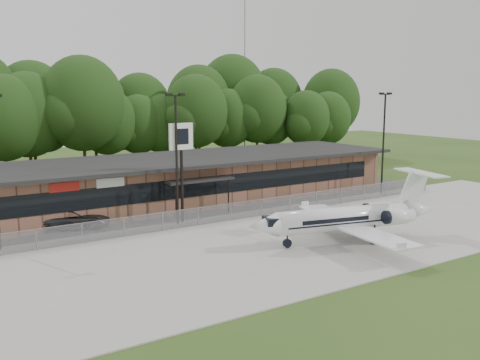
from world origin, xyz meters
TOP-DOWN VIEW (x-y plane):
  - ground at (0.00, 0.00)m, footprint 160.00×160.00m
  - apron at (0.00, 8.00)m, footprint 64.00×18.00m
  - parking_lot at (0.00, 19.50)m, footprint 50.00×9.00m
  - terminal at (-0.00, 23.94)m, footprint 41.00×11.65m
  - fence at (0.00, 15.00)m, footprint 46.00×0.04m
  - treeline at (0.00, 42.00)m, footprint 72.00×12.00m
  - radio_mast at (22.00, 48.00)m, footprint 0.20×0.20m
  - light_pole_mid at (-5.00, 16.50)m, footprint 1.55×0.30m
  - light_pole_right at (18.00, 16.50)m, footprint 1.55×0.30m
  - business_jet at (2.66, 5.33)m, footprint 14.19×12.76m
  - suv at (-12.42, 19.59)m, footprint 6.18×4.32m
  - pole_sign at (-4.43, 16.80)m, footprint 2.09×0.44m

SIDE VIEW (x-z plane):
  - ground at x=0.00m, z-range 0.00..0.00m
  - parking_lot at x=0.00m, z-range 0.00..0.06m
  - apron at x=0.00m, z-range 0.00..0.08m
  - fence at x=0.00m, z-range 0.02..1.54m
  - suv at x=-12.42m, z-range 0.00..1.57m
  - business_jet at x=2.66m, z-range -0.68..4.12m
  - terminal at x=0.00m, z-range 0.03..4.33m
  - light_pole_mid at x=-5.00m, z-range 0.86..11.09m
  - light_pole_right at x=18.00m, z-range 0.86..11.09m
  - pole_sign at x=-4.43m, z-range 2.10..10.03m
  - treeline at x=0.00m, z-range 0.00..15.00m
  - radio_mast at x=22.00m, z-range 0.00..25.00m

